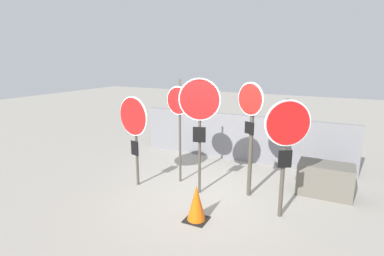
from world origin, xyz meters
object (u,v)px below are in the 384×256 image
stop_sign_4 (286,135)px  storage_crate (325,179)px  stop_sign_2 (199,109)px  stop_sign_3 (251,120)px  stop_sign_0 (134,122)px  traffic_cone_0 (196,203)px  stop_sign_1 (178,109)px

stop_sign_4 → storage_crate: stop_sign_4 is taller
stop_sign_2 → stop_sign_3: bearing=5.3°
stop_sign_0 → stop_sign_4: stop_sign_4 is taller
stop_sign_2 → stop_sign_3: (1.00, 0.38, -0.21)m
stop_sign_0 → stop_sign_2: (1.52, 0.27, 0.38)m
stop_sign_4 → traffic_cone_0: stop_sign_4 is taller
stop_sign_2 → stop_sign_4: (1.83, -0.23, -0.31)m
stop_sign_1 → traffic_cone_0: 2.34m
stop_sign_2 → stop_sign_4: size_ratio=1.14×
stop_sign_2 → stop_sign_3: stop_sign_2 is taller
stop_sign_1 → stop_sign_2: stop_sign_2 is taller
stop_sign_2 → stop_sign_4: stop_sign_2 is taller
stop_sign_0 → stop_sign_4: size_ratio=0.94×
stop_sign_0 → traffic_cone_0: size_ratio=3.04×
stop_sign_0 → stop_sign_2: bearing=21.7°
stop_sign_2 → stop_sign_4: 1.87m
stop_sign_1 → stop_sign_3: stop_sign_1 is taller
stop_sign_1 → traffic_cone_0: stop_sign_1 is taller
stop_sign_3 → traffic_cone_0: bearing=-83.6°
stop_sign_0 → stop_sign_1: 1.07m
stop_sign_4 → traffic_cone_0: size_ratio=3.23×
stop_sign_3 → stop_sign_4: (0.84, -0.62, -0.09)m
stop_sign_1 → stop_sign_3: bearing=11.1°
stop_sign_2 → stop_sign_0: bearing=174.3°
stop_sign_1 → stop_sign_0: bearing=-131.2°
stop_sign_0 → stop_sign_1: (0.81, 0.64, 0.27)m
stop_sign_1 → stop_sign_2: bearing=-16.8°
traffic_cone_0 → storage_crate: (2.05, 2.27, 0.01)m
stop_sign_0 → traffic_cone_0: 2.43m
stop_sign_3 → stop_sign_4: size_ratio=1.10×
stop_sign_3 → traffic_cone_0: size_ratio=3.56×
stop_sign_1 → storage_crate: (3.21, 0.85, -1.45)m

